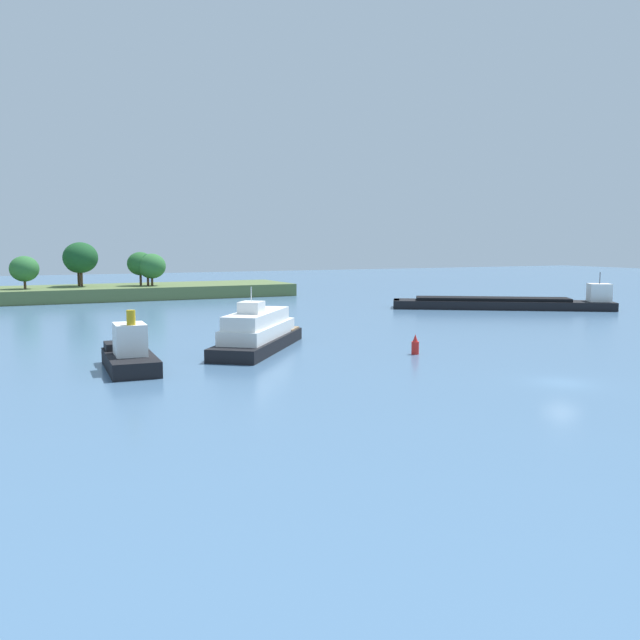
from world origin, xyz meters
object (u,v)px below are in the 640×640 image
white_riverboat (258,333)px  channel_buoy_red (415,346)px  cargo_barge (506,303)px  tugboat (130,354)px  small_motorboat (242,328)px  fishing_skiff (248,323)px

white_riverboat → channel_buoy_red: size_ratio=8.51×
cargo_barge → channel_buoy_red: cargo_barge is taller
cargo_barge → channel_buoy_red: size_ratio=16.58×
tugboat → channel_buoy_red: bearing=-7.8°
tugboat → channel_buoy_red: tugboat is taller
small_motorboat → tugboat: (-16.66, -19.92, 1.03)m
tugboat → channel_buoy_red: (25.68, -3.53, -0.50)m
white_riverboat → cargo_barge: bearing=24.0°
cargo_barge → white_riverboat: bearing=-156.0°
fishing_skiff → small_motorboat: small_motorboat is taller
fishing_skiff → tugboat: bearing=-127.3°
small_motorboat → cargo_barge: (46.58, 7.68, 0.70)m
cargo_barge → white_riverboat: size_ratio=1.95×
cargo_barge → white_riverboat: white_riverboat is taller
fishing_skiff → cargo_barge: bearing=2.8°
tugboat → white_riverboat: white_riverboat is taller
small_motorboat → channel_buoy_red: channel_buoy_red is taller
white_riverboat → fishing_skiff: bearing=73.1°
cargo_barge → fishing_skiff: bearing=-177.2°
small_motorboat → channel_buoy_red: (9.03, -23.46, 0.53)m
channel_buoy_red → tugboat: bearing=172.2°
cargo_barge → white_riverboat: 54.75m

